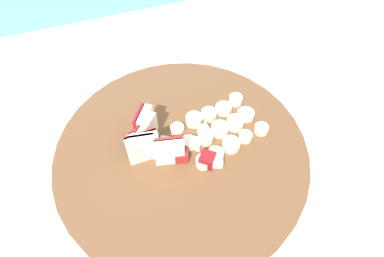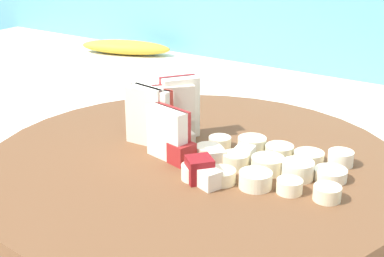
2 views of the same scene
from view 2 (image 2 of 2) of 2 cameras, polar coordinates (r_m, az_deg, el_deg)
name	(u,v)px [view 2 (image 2 of 2)]	position (r m, az deg, el deg)	size (l,w,h in m)	color
tile_backsplash	(301,220)	(1.05, 10.92, -8.99)	(2.40, 0.04, 1.28)	#5BA3C1
cutting_board	(194,168)	(0.55, 0.16, -4.02)	(0.40, 0.40, 0.02)	brown
apple_wedge_fan	(164,117)	(0.57, -2.81, 1.21)	(0.08, 0.09, 0.06)	#A32323
apple_dice_pile	(189,151)	(0.54, -0.26, -2.27)	(0.11, 0.09, 0.02)	maroon
banana_slice_rows	(268,164)	(0.52, 7.62, -3.59)	(0.15, 0.12, 0.02)	white
banana_peel	(126,47)	(1.03, -6.68, 8.11)	(0.17, 0.05, 0.02)	gold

